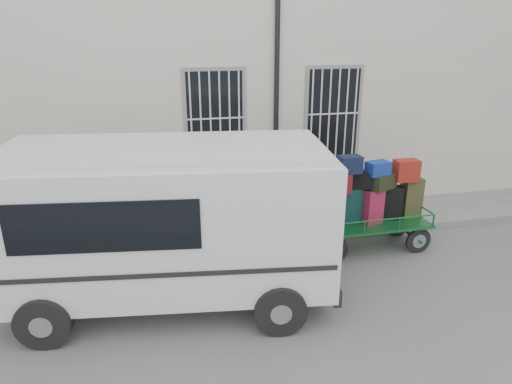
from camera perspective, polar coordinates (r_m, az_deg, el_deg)
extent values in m
plane|color=slate|center=(8.13, 1.08, -11.16)|extent=(80.00, 80.00, 0.00)
cube|color=beige|center=(12.45, -4.94, 14.22)|extent=(24.00, 5.00, 6.00)
cylinder|color=black|center=(10.14, 2.57, 11.90)|extent=(0.11, 0.11, 5.60)
cube|color=black|center=(10.03, -5.12, 8.57)|extent=(1.20, 0.08, 2.20)
cube|color=gray|center=(10.30, -4.91, 2.20)|extent=(1.45, 0.22, 0.12)
cube|color=black|center=(10.71, 9.53, 9.09)|extent=(1.20, 0.08, 2.20)
cube|color=gray|center=(10.96, 9.23, 3.10)|extent=(1.45, 0.22, 0.12)
cube|color=slate|center=(10.01, -1.87, -4.47)|extent=(24.00, 1.70, 0.15)
cylinder|color=black|center=(8.77, 9.85, -7.14)|extent=(0.52, 0.07, 0.51)
cylinder|color=gray|center=(8.77, 9.85, -7.14)|extent=(0.28, 0.10, 0.28)
cylinder|color=black|center=(9.42, 8.01, -5.08)|extent=(0.52, 0.07, 0.51)
cylinder|color=gray|center=(9.42, 8.01, -5.08)|extent=(0.28, 0.10, 0.28)
cylinder|color=black|center=(9.55, 19.62, -5.73)|extent=(0.52, 0.07, 0.51)
cylinder|color=gray|center=(9.55, 19.62, -5.73)|extent=(0.28, 0.10, 0.28)
cylinder|color=black|center=(10.15, 17.30, -3.94)|extent=(0.52, 0.07, 0.51)
cylinder|color=gray|center=(10.15, 17.30, -3.94)|extent=(0.28, 0.10, 0.28)
cube|color=#155E29|center=(9.31, 14.01, -3.71)|extent=(2.28, 1.06, 0.05)
cylinder|color=#155E29|center=(8.73, 5.91, -3.71)|extent=(0.30, 0.05, 0.58)
cube|color=black|center=(8.79, 9.21, -2.14)|extent=(0.47, 0.27, 0.70)
cube|color=black|center=(8.66, 9.34, 0.10)|extent=(0.18, 0.13, 0.03)
cube|color=#0C2D24|center=(9.03, 11.60, -1.66)|extent=(0.47, 0.34, 0.71)
cube|color=black|center=(8.91, 11.76, 0.55)|extent=(0.17, 0.14, 0.03)
cube|color=maroon|center=(9.12, 14.41, -1.80)|extent=(0.41, 0.31, 0.67)
cube|color=black|center=(9.00, 14.60, 0.29)|extent=(0.15, 0.12, 0.03)
cube|color=black|center=(9.43, 16.59, -1.27)|extent=(0.42, 0.31, 0.67)
cube|color=black|center=(9.32, 16.80, 0.75)|extent=(0.15, 0.12, 0.03)
cube|color=#36391C|center=(9.66, 18.81, -0.64)|extent=(0.39, 0.29, 0.80)
cube|color=black|center=(9.53, 19.08, 1.70)|extent=(0.16, 0.14, 0.03)
cube|color=#5C1212|center=(8.62, 9.91, 1.10)|extent=(0.54, 0.34, 0.36)
cube|color=black|center=(8.96, 12.73, 1.56)|extent=(0.64, 0.48, 0.31)
cube|color=black|center=(9.11, 15.33, 1.33)|extent=(0.65, 0.56, 0.29)
cube|color=maroon|center=(9.31, 18.27, 2.60)|extent=(0.47, 0.30, 0.41)
cube|color=black|center=(8.64, 11.64, 3.39)|extent=(0.43, 0.30, 0.32)
cube|color=navy|center=(8.95, 15.00, 2.89)|extent=(0.48, 0.36, 0.26)
cube|color=white|center=(7.15, -11.12, -3.12)|extent=(5.19, 2.76, 2.03)
cube|color=white|center=(6.82, -11.71, 5.13)|extent=(4.95, 2.56, 0.11)
cube|color=black|center=(6.16, -18.55, -4.20)|extent=(2.47, 0.36, 0.70)
cube|color=black|center=(7.19, 8.83, 0.04)|extent=(0.25, 1.57, 0.62)
cube|color=black|center=(7.71, 8.25, -9.07)|extent=(0.38, 2.08, 0.25)
cube|color=white|center=(7.60, 8.68, -7.33)|extent=(0.09, 0.47, 0.14)
cylinder|color=black|center=(7.13, -24.98, -14.50)|extent=(0.79, 0.34, 0.77)
cylinder|color=black|center=(8.83, -20.71, -7.08)|extent=(0.79, 0.34, 0.77)
cylinder|color=black|center=(6.75, 3.01, -14.45)|extent=(0.79, 0.34, 0.77)
cylinder|color=black|center=(8.53, 1.06, -6.66)|extent=(0.79, 0.34, 0.77)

